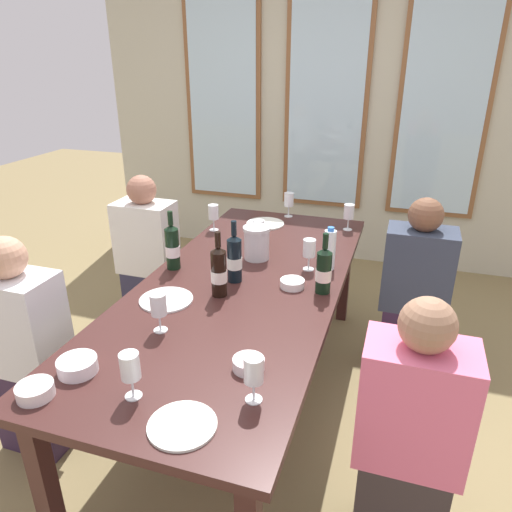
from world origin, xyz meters
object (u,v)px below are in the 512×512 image
object	(u,v)px
seated_person_2	(148,260)
wine_glass_4	(289,201)
wine_bottle_0	(172,247)
seated_person_0	(26,353)
wine_glass_1	(130,368)
wine_glass_0	(213,213)
wine_glass_6	(309,249)
water_bottle	(330,249)
wine_bottle_3	(324,270)
wine_glass_2	(259,229)
tasting_bowl_1	(249,364)
dining_table	(242,295)
white_plate_0	(182,425)
wine_glass_3	(349,212)
white_plate_1	(166,300)
white_plate_2	(265,224)
seated_person_1	(408,440)
tasting_bowl_0	(35,391)
metal_pitcher	(257,243)
tasting_bowl_3	(292,283)
tasting_bowl_2	(77,366)
wine_glass_5	(159,306)
seated_person_3	(414,295)
wine_bottle_2	(219,271)
wine_glass_7	(254,371)
wine_bottle_1	(234,258)

from	to	relation	value
seated_person_2	wine_glass_4	bearing A→B (deg)	34.46
wine_bottle_0	seated_person_0	world-z (taller)	seated_person_0
wine_glass_1	seated_person_2	distance (m)	1.71
wine_glass_0	wine_glass_6	bearing A→B (deg)	-29.63
water_bottle	wine_bottle_3	bearing A→B (deg)	-85.97
wine_glass_2	tasting_bowl_1	bearing A→B (deg)	-74.17
dining_table	wine_glass_4	distance (m)	1.12
white_plate_0	wine_glass_3	bearing A→B (deg)	82.89
white_plate_1	wine_bottle_3	distance (m)	0.77
white_plate_2	wine_glass_4	world-z (taller)	wine_glass_4
wine_glass_4	seated_person_1	world-z (taller)	seated_person_1
wine_glass_0	white_plate_0	bearing A→B (deg)	-70.64
tasting_bowl_0	seated_person_2	size ratio (longest dim) A/B	0.11
metal_pitcher	tasting_bowl_0	distance (m)	1.41
tasting_bowl_3	tasting_bowl_0	bearing A→B (deg)	-120.77
white_plate_2	tasting_bowl_2	bearing A→B (deg)	-95.96
seated_person_1	water_bottle	bearing A→B (deg)	116.85
wine_glass_1	seated_person_0	xyz separation A→B (m)	(-0.80, 0.33, -0.33)
wine_glass_5	wine_glass_6	xyz separation A→B (m)	(0.47, 0.80, 0.00)
wine_bottle_0	wine_glass_2	distance (m)	0.55
seated_person_1	seated_person_3	world-z (taller)	same
wine_bottle_2	tasting_bowl_0	distance (m)	0.95
white_plate_2	wine_bottle_2	size ratio (longest dim) A/B	0.79
metal_pitcher	wine_glass_6	bearing A→B (deg)	-10.50
wine_glass_3	seated_person_3	distance (m)	0.69
white_plate_1	wine_bottle_0	bearing A→B (deg)	111.34
wine_bottle_0	tasting_bowl_2	size ratio (longest dim) A/B	2.22
dining_table	seated_person_0	world-z (taller)	seated_person_0
wine_bottle_0	wine_glass_7	world-z (taller)	wine_bottle_0
wine_glass_1	metal_pitcher	bearing A→B (deg)	88.23
white_plate_1	wine_glass_0	world-z (taller)	wine_glass_0
water_bottle	wine_glass_4	distance (m)	0.90
wine_bottle_0	wine_glass_4	distance (m)	1.11
metal_pitcher	wine_glass_0	bearing A→B (deg)	139.24
white_plate_0	wine_bottle_1	xyz separation A→B (m)	(-0.20, 1.03, 0.12)
wine_glass_6	wine_glass_7	world-z (taller)	same
wine_bottle_0	wine_glass_7	size ratio (longest dim) A/B	1.87
wine_bottle_1	wine_bottle_0	bearing A→B (deg)	173.42
white_plate_0	wine_bottle_1	size ratio (longest dim) A/B	0.68
tasting_bowl_2	wine_glass_3	xyz separation A→B (m)	(0.74, 1.84, 0.09)
tasting_bowl_1	tasting_bowl_3	size ratio (longest dim) A/B	0.98
tasting_bowl_3	tasting_bowl_1	bearing A→B (deg)	-89.46
seated_person_3	seated_person_1	bearing A→B (deg)	-90.00
white_plate_0	wine_bottle_0	distance (m)	1.22
wine_bottle_2	tasting_bowl_0	size ratio (longest dim) A/B	2.57
wine_glass_4	wine_glass_6	bearing A→B (deg)	-68.76
dining_table	water_bottle	bearing A→B (deg)	38.31
wine_glass_1	tasting_bowl_0	bearing A→B (deg)	-162.06
tasting_bowl_3	seated_person_2	distance (m)	1.25
seated_person_0	wine_glass_7	bearing A→B (deg)	-10.47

